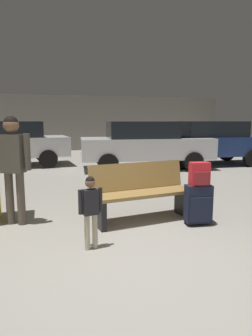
{
  "coord_description": "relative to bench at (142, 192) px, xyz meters",
  "views": [
    {
      "loc": [
        -0.95,
        -2.91,
        1.55
      ],
      "look_at": [
        0.27,
        1.3,
        0.85
      ],
      "focal_mm": 32.2,
      "sensor_mm": 36.0,
      "label": 1
    }
  ],
  "objects": [
    {
      "name": "child",
      "position": [
        -0.95,
        -0.86,
        0.11
      ],
      "size": [
        0.3,
        0.18,
        0.9
      ],
      "color": "beige",
      "rests_on": "ground_plane"
    },
    {
      "name": "adult",
      "position": [
        -1.88,
        0.34,
        0.55
      ],
      "size": [
        0.5,
        0.31,
        1.61
      ],
      "color": "brown",
      "rests_on": "ground_plane"
    },
    {
      "name": "bench",
      "position": [
        0.0,
        0.0,
        0.0
      ],
      "size": [
        1.66,
        0.74,
        0.89
      ],
      "color": "#9E7A42",
      "rests_on": "ground_plane"
    },
    {
      "name": "parked_car_near",
      "position": [
        1.74,
        4.78,
        0.36
      ],
      "size": [
        4.27,
        2.17,
        1.51
      ],
      "color": "silver",
      "rests_on": "ground_plane"
    },
    {
      "name": "suitcase",
      "position": [
        0.73,
        -0.45,
        -0.12
      ],
      "size": [
        0.4,
        0.27,
        0.6
      ],
      "color": "#191E33",
      "rests_on": "ground_plane"
    },
    {
      "name": "parked_car_far",
      "position": [
        -2.56,
        6.43,
        0.36
      ],
      "size": [
        4.22,
        2.05,
        1.51
      ],
      "color": "silver",
      "rests_on": "ground_plane"
    },
    {
      "name": "ground_plane",
      "position": [
        -0.55,
        2.61,
        -0.49
      ],
      "size": [
        18.0,
        18.0,
        0.1
      ],
      "primitive_type": "cube",
      "color": "gray"
    },
    {
      "name": "backpack_bright",
      "position": [
        0.73,
        -0.46,
        0.33
      ],
      "size": [
        0.3,
        0.22,
        0.34
      ],
      "color": "red",
      "rests_on": "suitcase"
    },
    {
      "name": "parked_car_side",
      "position": [
        4.13,
        5.01,
        0.36
      ],
      "size": [
        4.21,
        2.02,
        1.51
      ],
      "color": "navy",
      "rests_on": "ground_plane"
    },
    {
      "name": "garage_back_wall",
      "position": [
        -0.55,
        11.47,
        0.96
      ],
      "size": [
        18.0,
        0.12,
        2.8
      ],
      "primitive_type": "cube",
      "color": "gray",
      "rests_on": "ground_plane"
    }
  ]
}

